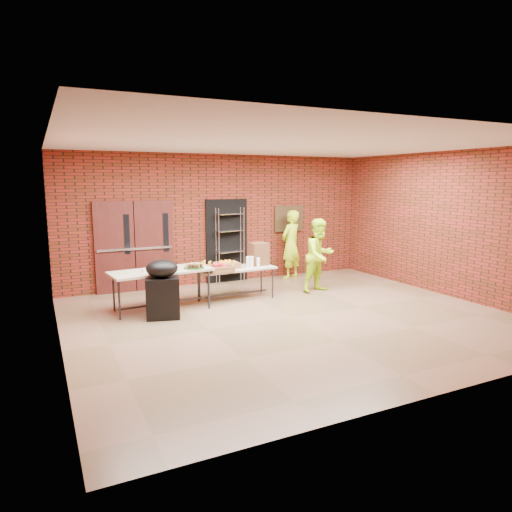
{
  "coord_description": "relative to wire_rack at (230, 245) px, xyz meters",
  "views": [
    {
      "loc": [
        -4.22,
        -7.16,
        2.53
      ],
      "look_at": [
        -0.07,
        1.4,
        0.98
      ],
      "focal_mm": 32.0,
      "sensor_mm": 36.0,
      "label": 1
    }
  ],
  "objects": [
    {
      "name": "double_doors",
      "position": [
        -2.33,
        0.12,
        0.11
      ],
      "size": [
        1.78,
        0.12,
        2.1
      ],
      "color": "#491C14",
      "rests_on": "room"
    },
    {
      "name": "table_left",
      "position": [
        -2.2,
        -1.73,
        -0.21
      ],
      "size": [
        2.05,
        1.04,
        0.81
      ],
      "rotation": [
        0.0,
        0.0,
        0.11
      ],
      "color": "tan",
      "rests_on": "room"
    },
    {
      "name": "volunteer_man",
      "position": [
        1.49,
        -1.78,
        -0.1
      ],
      "size": [
        0.93,
        0.79,
        1.7
      ],
      "primitive_type": "imported",
      "rotation": [
        0.0,
        0.0,
        0.19
      ],
      "color": "#C5FB1B",
      "rests_on": "room"
    },
    {
      "name": "wire_rack",
      "position": [
        0.0,
        0.0,
        0.0
      ],
      "size": [
        0.73,
        0.36,
        1.89
      ],
      "primitive_type": null,
      "rotation": [
        0.0,
        0.0,
        0.19
      ],
      "color": "#B7B7BE",
      "rests_on": "room"
    },
    {
      "name": "napkin_box",
      "position": [
        -2.47,
        -1.78,
        -0.11
      ],
      "size": [
        0.19,
        0.13,
        0.06
      ],
      "primitive_type": "cube",
      "color": "white",
      "rests_on": "table_left"
    },
    {
      "name": "covered_grill",
      "position": [
        -2.31,
        -2.26,
        -0.39
      ],
      "size": [
        0.71,
        0.64,
        1.11
      ],
      "rotation": [
        0.0,
        0.0,
        -0.25
      ],
      "color": "black",
      "rests_on": "room"
    },
    {
      "name": "coffee_dispenser",
      "position": [
        0.09,
        -1.46,
        -0.01
      ],
      "size": [
        0.38,
        0.34,
        0.5
      ],
      "primitive_type": "cube",
      "color": "brown",
      "rests_on": "table_right"
    },
    {
      "name": "volunteer_woman",
      "position": [
        1.63,
        -0.22,
        -0.05
      ],
      "size": [
        0.77,
        0.66,
        1.8
      ],
      "primitive_type": "imported",
      "rotation": [
        0.0,
        0.0,
        3.56
      ],
      "color": "#C5FB1B",
      "rests_on": "room"
    },
    {
      "name": "dark_doorway",
      "position": [
        -0.03,
        0.14,
        0.1
      ],
      "size": [
        1.1,
        0.06,
        2.1
      ],
      "primitive_type": "cube",
      "color": "black",
      "rests_on": "room"
    },
    {
      "name": "cup_stack_back",
      "position": [
        -0.25,
        -1.61,
        -0.14
      ],
      "size": [
        0.08,
        0.08,
        0.23
      ],
      "primitive_type": "cylinder",
      "color": "white",
      "rests_on": "table_right"
    },
    {
      "name": "room",
      "position": [
        -0.13,
        -3.32,
        0.65
      ],
      "size": [
        8.08,
        7.08,
        3.28
      ],
      "color": "brown",
      "rests_on": "ground"
    },
    {
      "name": "basket_oranges",
      "position": [
        -0.72,
        -1.53,
        -0.19
      ],
      "size": [
        0.5,
        0.39,
        0.16
      ],
      "color": "#A56E42",
      "rests_on": "table_right"
    },
    {
      "name": "basket_apples",
      "position": [
        -0.95,
        -1.78,
        -0.19
      ],
      "size": [
        0.5,
        0.39,
        0.16
      ],
      "color": "#A56E42",
      "rests_on": "table_right"
    },
    {
      "name": "bronze_plaque",
      "position": [
        1.77,
        0.13,
        0.6
      ],
      "size": [
        0.85,
        0.04,
        0.7
      ],
      "primitive_type": "cube",
      "color": "#3D2C18",
      "rests_on": "room"
    },
    {
      "name": "basket_bananas",
      "position": [
        -1.22,
        -1.6,
        -0.2
      ],
      "size": [
        0.41,
        0.32,
        0.13
      ],
      "color": "#A56E42",
      "rests_on": "table_right"
    },
    {
      "name": "cup_stack_front",
      "position": [
        -0.22,
        -1.72,
        -0.13
      ],
      "size": [
        0.08,
        0.08,
        0.25
      ],
      "primitive_type": "cylinder",
      "color": "white",
      "rests_on": "table_right"
    },
    {
      "name": "muffin_tray",
      "position": [
        -1.55,
        -1.83,
        -0.09
      ],
      "size": [
        0.42,
        0.42,
        0.1
      ],
      "color": "#154813",
      "rests_on": "table_left"
    },
    {
      "name": "table_right",
      "position": [
        -0.52,
        -1.58,
        -0.31
      ],
      "size": [
        1.7,
        0.77,
        0.69
      ],
      "rotation": [
        0.0,
        0.0,
        0.04
      ],
      "color": "tan",
      "rests_on": "room"
    },
    {
      "name": "cup_stack_mid",
      "position": [
        -0.06,
        -1.74,
        -0.15
      ],
      "size": [
        0.07,
        0.07,
        0.21
      ],
      "primitive_type": "cylinder",
      "color": "white",
      "rests_on": "table_right"
    }
  ]
}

